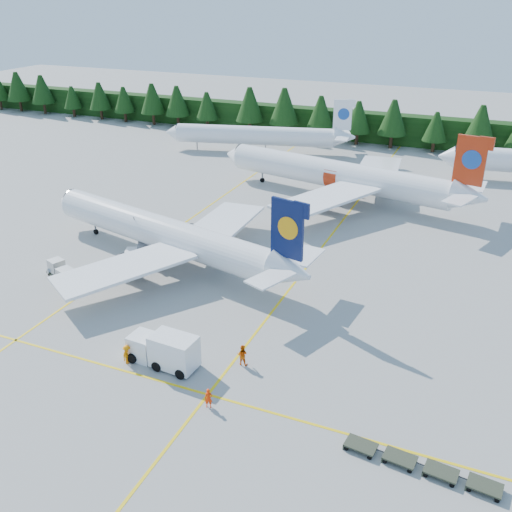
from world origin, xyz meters
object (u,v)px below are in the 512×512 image
at_px(airliner_red, 332,174).
at_px(service_truck, 163,349).
at_px(airliner_navy, 157,231).
at_px(airstairs, 144,252).

relative_size(airliner_red, service_truck, 6.50).
relative_size(airliner_navy, airstairs, 5.61).
bearing_deg(airliner_red, service_truck, -79.25).
distance_m(airliner_red, airstairs, 33.69).
bearing_deg(airliner_red, airstairs, -103.30).
bearing_deg(airliner_red, airliner_navy, -101.72).
height_order(airliner_navy, airstairs, airliner_navy).
xyz_separation_m(airliner_navy, service_truck, (11.88, -18.43, -1.90)).
xyz_separation_m(airstairs, service_truck, (13.31, -17.50, 0.63)).
bearing_deg(service_truck, airstairs, 131.03).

